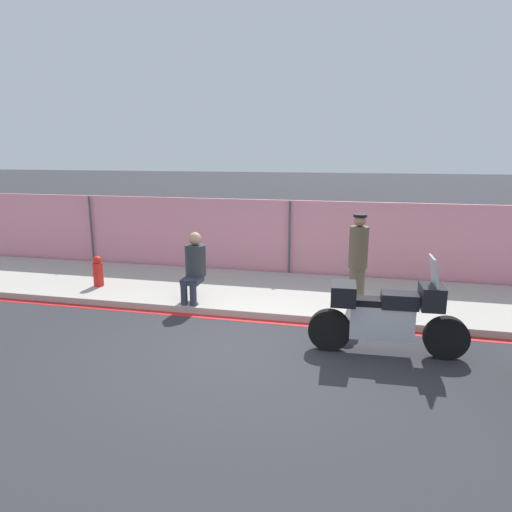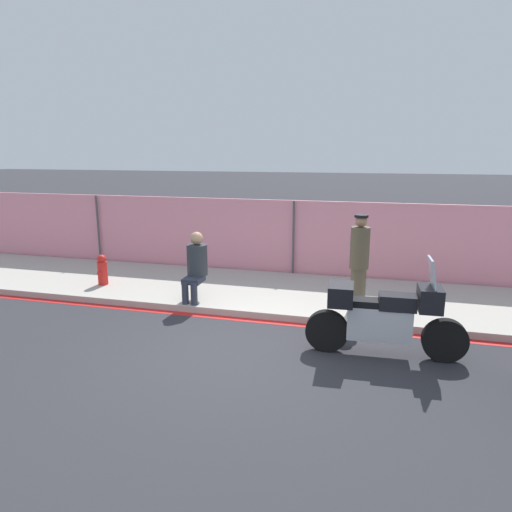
# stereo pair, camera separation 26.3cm
# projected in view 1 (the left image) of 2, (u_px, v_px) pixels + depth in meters

# --- Properties ---
(ground_plane) EXTENTS (120.00, 120.00, 0.00)m
(ground_plane) POSITION_uv_depth(u_px,v_px,m) (246.00, 352.00, 6.89)
(ground_plane) COLOR #2D2D33
(sidewalk) EXTENTS (38.62, 2.87, 0.13)m
(sidewalk) POSITION_uv_depth(u_px,v_px,m) (278.00, 293.00, 9.56)
(sidewalk) COLOR #ADA89E
(sidewalk) RESTS_ON ground_plane
(curb_paint_stripe) EXTENTS (38.62, 0.18, 0.01)m
(curb_paint_stripe) POSITION_uv_depth(u_px,v_px,m) (263.00, 321.00, 8.12)
(curb_paint_stripe) COLOR red
(curb_paint_stripe) RESTS_ON ground_plane
(storefront_fence) EXTENTS (36.69, 0.17, 1.85)m
(storefront_fence) POSITION_uv_depth(u_px,v_px,m) (290.00, 239.00, 10.81)
(storefront_fence) COLOR pink
(storefront_fence) RESTS_ON ground_plane
(motorcycle) EXTENTS (2.32, 0.56, 1.52)m
(motorcycle) POSITION_uv_depth(u_px,v_px,m) (386.00, 315.00, 6.69)
(motorcycle) COLOR black
(motorcycle) RESTS_ON ground_plane
(officer_standing) EXTENTS (0.34, 0.34, 1.74)m
(officer_standing) POSITION_uv_depth(u_px,v_px,m) (358.00, 260.00, 8.32)
(officer_standing) COLOR brown
(officer_standing) RESTS_ON sidewalk
(person_seated_on_curb) EXTENTS (0.40, 0.69, 1.32)m
(person_seated_on_curb) POSITION_uv_depth(u_px,v_px,m) (194.00, 263.00, 8.78)
(person_seated_on_curb) COLOR #2D3342
(person_seated_on_curb) RESTS_ON sidewalk
(fire_hydrant) EXTENTS (0.21, 0.26, 0.66)m
(fire_hydrant) POSITION_uv_depth(u_px,v_px,m) (98.00, 271.00, 9.76)
(fire_hydrant) COLOR red
(fire_hydrant) RESTS_ON sidewalk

